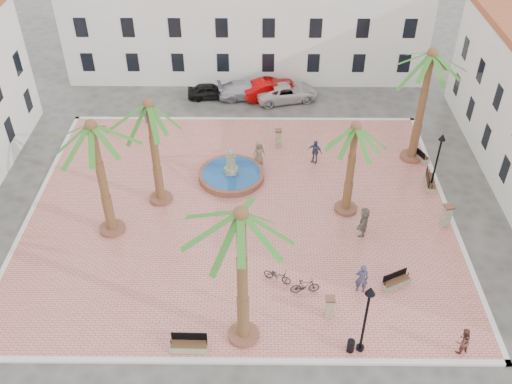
# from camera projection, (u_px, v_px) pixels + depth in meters

# --- Properties ---
(ground) EXTENTS (120.00, 120.00, 0.00)m
(ground) POSITION_uv_depth(u_px,v_px,m) (240.00, 212.00, 35.66)
(ground) COLOR #56544F
(ground) RESTS_ON ground
(plaza) EXTENTS (26.00, 22.00, 0.15)m
(plaza) POSITION_uv_depth(u_px,v_px,m) (240.00, 211.00, 35.61)
(plaza) COLOR #DE7C6F
(plaza) RESTS_ON ground
(kerb_n) EXTENTS (26.30, 0.30, 0.16)m
(kerb_n) POSITION_uv_depth(u_px,v_px,m) (244.00, 119.00, 44.22)
(kerb_n) COLOR silver
(kerb_n) RESTS_ON ground
(kerb_s) EXTENTS (26.30, 0.30, 0.16)m
(kerb_s) POSITION_uv_depth(u_px,v_px,m) (233.00, 361.00, 26.99)
(kerb_s) COLOR silver
(kerb_s) RESTS_ON ground
(kerb_e) EXTENTS (0.30, 22.30, 0.16)m
(kerb_e) POSITION_uv_depth(u_px,v_px,m) (448.00, 212.00, 35.52)
(kerb_e) COLOR silver
(kerb_e) RESTS_ON ground
(kerb_w) EXTENTS (0.30, 22.30, 0.16)m
(kerb_w) POSITION_uv_depth(u_px,v_px,m) (33.00, 210.00, 35.69)
(kerb_w) COLOR silver
(kerb_w) RESTS_ON ground
(building_north) EXTENTS (30.40, 7.40, 9.50)m
(building_north) POSITION_uv_depth(u_px,v_px,m) (246.00, 17.00, 48.36)
(building_north) COLOR white
(building_north) RESTS_ON ground
(fountain) EXTENTS (4.38, 4.38, 2.26)m
(fountain) POSITION_uv_depth(u_px,v_px,m) (231.00, 174.00, 38.00)
(fountain) COLOR brown
(fountain) RESTS_ON plaza
(palm_nw) EXTENTS (4.76, 4.76, 7.29)m
(palm_nw) POSITION_uv_depth(u_px,v_px,m) (150.00, 116.00, 32.55)
(palm_nw) COLOR brown
(palm_nw) RESTS_ON plaza
(palm_sw) EXTENTS (5.00, 5.00, 7.66)m
(palm_sw) POSITION_uv_depth(u_px,v_px,m) (94.00, 139.00, 30.09)
(palm_sw) COLOR brown
(palm_sw) RESTS_ON plaza
(palm_s) EXTENTS (5.00, 5.00, 8.29)m
(palm_s) POSITION_uv_depth(u_px,v_px,m) (241.00, 229.00, 23.64)
(palm_s) COLOR brown
(palm_s) RESTS_ON plaza
(palm_e) EXTENTS (4.64, 4.64, 6.40)m
(palm_e) POSITION_uv_depth(u_px,v_px,m) (355.00, 138.00, 32.28)
(palm_e) COLOR brown
(palm_e) RESTS_ON plaza
(palm_ne) EXTENTS (5.12, 5.12, 8.24)m
(palm_ne) POSITION_uv_depth(u_px,v_px,m) (430.00, 66.00, 35.67)
(palm_ne) COLOR brown
(palm_ne) RESTS_ON plaza
(bench_s) EXTENTS (1.83, 0.59, 0.96)m
(bench_s) POSITION_uv_depth(u_px,v_px,m) (189.00, 345.00, 27.28)
(bench_s) COLOR gray
(bench_s) RESTS_ON plaza
(bench_se) EXTENTS (1.66, 1.16, 0.85)m
(bench_se) POSITION_uv_depth(u_px,v_px,m) (396.00, 282.00, 30.51)
(bench_se) COLOR gray
(bench_se) RESTS_ON plaza
(bench_e) EXTENTS (0.82, 1.90, 0.97)m
(bench_e) POSITION_uv_depth(u_px,v_px,m) (430.00, 183.00, 37.33)
(bench_e) COLOR gray
(bench_e) RESTS_ON plaza
(bench_ne) EXTENTS (1.12, 1.71, 0.87)m
(bench_ne) POSITION_uv_depth(u_px,v_px,m) (419.00, 155.00, 39.83)
(bench_ne) COLOR gray
(bench_ne) RESTS_ON plaza
(lamppost_s) EXTENTS (0.48, 0.48, 4.37)m
(lamppost_s) POSITION_uv_depth(u_px,v_px,m) (367.00, 308.00, 25.62)
(lamppost_s) COLOR black
(lamppost_s) RESTS_ON plaza
(lamppost_e) EXTENTS (0.46, 0.46, 4.20)m
(lamppost_e) POSITION_uv_depth(u_px,v_px,m) (439.00, 152.00, 35.53)
(lamppost_e) COLOR black
(lamppost_e) RESTS_ON plaza
(bollard_se) EXTENTS (0.48, 0.48, 1.32)m
(bollard_se) POSITION_uv_depth(u_px,v_px,m) (330.00, 307.00, 28.62)
(bollard_se) COLOR gray
(bollard_se) RESTS_ON plaza
(bollard_n) EXTENTS (0.49, 0.49, 1.36)m
(bollard_n) POSITION_uv_depth(u_px,v_px,m) (278.00, 138.00, 40.76)
(bollard_n) COLOR gray
(bollard_n) RESTS_ON plaza
(bollard_e) EXTENTS (0.65, 0.65, 1.51)m
(bollard_e) POSITION_uv_depth(u_px,v_px,m) (447.00, 215.00, 33.98)
(bollard_e) COLOR gray
(bollard_e) RESTS_ON plaza
(litter_bin) EXTENTS (0.37, 0.37, 0.71)m
(litter_bin) POSITION_uv_depth(u_px,v_px,m) (351.00, 346.00, 27.16)
(litter_bin) COLOR black
(litter_bin) RESTS_ON plaza
(cyclist_a) EXTENTS (0.74, 0.53, 1.88)m
(cyclist_a) POSITION_uv_depth(u_px,v_px,m) (362.00, 278.00, 29.77)
(cyclist_a) COLOR #343652
(cyclist_a) RESTS_ON plaza
(bicycle_a) EXTENTS (1.66, 1.16, 0.83)m
(bicycle_a) POSITION_uv_depth(u_px,v_px,m) (277.00, 275.00, 30.66)
(bicycle_a) COLOR black
(bicycle_a) RESTS_ON plaza
(cyclist_b) EXTENTS (0.93, 0.83, 1.58)m
(cyclist_b) POSITION_uv_depth(u_px,v_px,m) (463.00, 341.00, 26.86)
(cyclist_b) COLOR #582E25
(cyclist_b) RESTS_ON plaza
(bicycle_b) EXTENTS (1.60, 0.61, 0.94)m
(bicycle_b) POSITION_uv_depth(u_px,v_px,m) (305.00, 286.00, 29.97)
(bicycle_b) COLOR black
(bicycle_b) RESTS_ON plaza
(pedestrian_fountain_a) EXTENTS (1.02, 0.86, 1.77)m
(pedestrian_fountain_a) POSITION_uv_depth(u_px,v_px,m) (259.00, 153.00, 38.97)
(pedestrian_fountain_a) COLOR #7C674A
(pedestrian_fountain_a) RESTS_ON plaza
(pedestrian_fountain_b) EXTENTS (1.09, 0.87, 1.73)m
(pedestrian_fountain_b) POSITION_uv_depth(u_px,v_px,m) (315.00, 151.00, 39.12)
(pedestrian_fountain_b) COLOR #39435E
(pedestrian_fountain_b) RESTS_ON plaza
(pedestrian_north) EXTENTS (0.85, 1.21, 1.69)m
(pedestrian_north) POSITION_uv_depth(u_px,v_px,m) (147.00, 113.00, 43.23)
(pedestrian_north) COLOR #424247
(pedestrian_north) RESTS_ON plaza
(pedestrian_east) EXTENTS (1.13, 1.88, 1.93)m
(pedestrian_east) POSITION_uv_depth(u_px,v_px,m) (364.00, 221.00, 33.27)
(pedestrian_east) COLOR #6F6658
(pedestrian_east) RESTS_ON plaza
(car_black) EXTENTS (3.75, 1.75, 1.24)m
(car_black) POSITION_uv_depth(u_px,v_px,m) (210.00, 91.00, 46.66)
(car_black) COLOR black
(car_black) RESTS_ON ground
(car_red) EXTENTS (4.91, 3.19, 1.53)m
(car_red) POSITION_uv_depth(u_px,v_px,m) (270.00, 89.00, 46.70)
(car_red) COLOR #B00304
(car_red) RESTS_ON ground
(car_silver) EXTENTS (5.11, 2.74, 1.41)m
(car_silver) POSITION_uv_depth(u_px,v_px,m) (247.00, 90.00, 46.68)
(car_silver) COLOR #B5B4BD
(car_silver) RESTS_ON ground
(car_white) EXTENTS (5.47, 3.48, 1.41)m
(car_white) POSITION_uv_depth(u_px,v_px,m) (287.00, 92.00, 46.34)
(car_white) COLOR beige
(car_white) RESTS_ON ground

